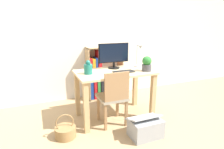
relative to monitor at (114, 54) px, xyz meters
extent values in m
plane|color=tan|center=(-0.07, -0.20, -1.00)|extent=(10.00, 10.00, 0.00)
cube|color=silver|center=(-0.07, 0.85, 0.30)|extent=(8.00, 0.05, 2.60)
cube|color=#D8BC8C|center=(-0.07, -0.20, -0.25)|extent=(1.18, 0.68, 0.03)
cube|color=tan|center=(-0.61, -0.49, -0.63)|extent=(0.07, 0.07, 0.74)
cube|color=tan|center=(0.46, -0.49, -0.63)|extent=(0.07, 0.07, 0.74)
cube|color=tan|center=(-0.61, 0.09, -0.63)|extent=(0.07, 0.07, 0.74)
cube|color=tan|center=(0.46, 0.09, -0.63)|extent=(0.07, 0.07, 0.74)
cylinder|color=black|center=(0.00, 0.00, -0.22)|extent=(0.19, 0.19, 0.02)
cylinder|color=black|center=(0.00, 0.00, -0.17)|extent=(0.04, 0.04, 0.09)
cube|color=black|center=(0.00, 0.00, 0.02)|extent=(0.52, 0.02, 0.31)
cube|color=black|center=(0.00, 0.00, 0.02)|extent=(0.49, 0.03, 0.29)
cube|color=black|center=(0.04, -0.31, -0.22)|extent=(0.32, 0.15, 0.02)
cylinder|color=#1E7266|center=(-0.49, -0.20, -0.16)|extent=(0.13, 0.13, 0.14)
sphere|color=#1E7266|center=(-0.49, -0.20, -0.06)|extent=(0.07, 0.07, 0.07)
cylinder|color=#B7B7BC|center=(0.41, -0.04, -0.22)|extent=(0.10, 0.10, 0.02)
cylinder|color=#B7B7BC|center=(0.41, -0.04, -0.04)|extent=(0.02, 0.02, 0.35)
cylinder|color=#B7B7BC|center=(0.41, -0.09, 0.13)|extent=(0.01, 0.10, 0.01)
cone|color=#B7B7BC|center=(0.41, -0.14, 0.11)|extent=(0.08, 0.08, 0.06)
cylinder|color=#4C4C51|center=(0.39, -0.37, -0.18)|extent=(0.14, 0.14, 0.10)
sphere|color=#2D7A33|center=(0.39, -0.37, -0.07)|extent=(0.14, 0.14, 0.14)
cube|color=#9E937F|center=(-0.19, -0.37, -0.58)|extent=(0.40, 0.40, 0.04)
cube|color=#9E754C|center=(-0.19, -0.56, -0.36)|extent=(0.36, 0.03, 0.40)
cube|color=#9E754C|center=(-0.35, -0.53, -0.80)|extent=(0.04, 0.04, 0.40)
cube|color=#9E754C|center=(-0.02, -0.53, -0.80)|extent=(0.04, 0.04, 0.40)
cube|color=#9E754C|center=(-0.35, -0.21, -0.80)|extent=(0.04, 0.04, 0.40)
cube|color=#9E754C|center=(-0.02, -0.21, -0.80)|extent=(0.04, 0.04, 0.40)
cube|color=tan|center=(-0.27, 0.68, -0.48)|extent=(0.02, 0.28, 1.04)
cube|color=tan|center=(0.43, 0.68, -0.48)|extent=(0.02, 0.28, 1.04)
cube|color=tan|center=(0.08, 0.68, -0.99)|extent=(0.72, 0.28, 0.02)
cube|color=tan|center=(0.08, 0.68, 0.03)|extent=(0.72, 0.28, 0.02)
cube|color=tan|center=(0.08, 0.68, -0.48)|extent=(0.68, 0.28, 0.02)
cube|color=navy|center=(-0.22, 0.68, -0.75)|extent=(0.06, 0.24, 0.46)
cube|color=red|center=(-0.14, 0.68, -0.80)|extent=(0.06, 0.24, 0.36)
cube|color=#2D7F38|center=(-0.07, 0.68, -0.76)|extent=(0.06, 0.24, 0.44)
cube|color=black|center=(0.00, 0.68, -0.78)|extent=(0.06, 0.24, 0.39)
cube|color=navy|center=(0.09, 0.68, -0.84)|extent=(0.07, 0.24, 0.28)
cube|color=navy|center=(0.16, 0.68, -0.79)|extent=(0.06, 0.24, 0.38)
cube|color=red|center=(-0.22, 0.68, -0.31)|extent=(0.05, 0.24, 0.31)
cube|color=orange|center=(-0.16, 0.68, -0.32)|extent=(0.06, 0.24, 0.30)
cube|color=navy|center=(-0.11, 0.68, -0.31)|extent=(0.04, 0.24, 0.31)
cube|color=red|center=(-0.04, 0.68, -0.25)|extent=(0.07, 0.24, 0.44)
cylinder|color=#997547|center=(-0.91, -0.49, -0.93)|extent=(0.28, 0.28, 0.15)
torus|color=#997547|center=(-0.91, -0.49, -0.78)|extent=(0.24, 0.02, 0.24)
cube|color=#999EA3|center=(0.09, -0.88, -0.87)|extent=(0.42, 0.29, 0.25)
cube|color=#999EA3|center=(0.09, -0.82, -0.74)|extent=(0.43, 0.29, 0.12)
camera|label=1|loc=(-1.17, -2.78, 0.47)|focal=30.00mm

